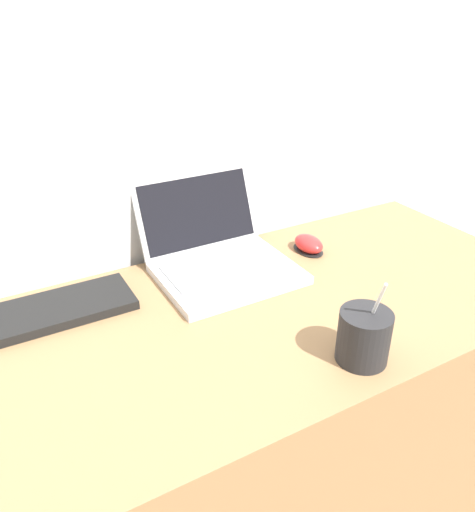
# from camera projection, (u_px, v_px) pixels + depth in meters

# --- Properties ---
(wall_back) EXTENTS (7.00, 0.04, 2.50)m
(wall_back) POSITION_uv_depth(u_px,v_px,m) (169.00, 21.00, 1.06)
(wall_back) COLOR silver
(wall_back) RESTS_ON ground_plane
(desk) EXTENTS (1.44, 0.62, 0.71)m
(desk) POSITION_uv_depth(u_px,v_px,m) (249.00, 434.00, 1.21)
(desk) COLOR #936D47
(desk) RESTS_ON ground_plane
(laptop) EXTENTS (0.31, 0.33, 0.21)m
(laptop) POSITION_uv_depth(u_px,v_px,m) (217.00, 251.00, 1.19)
(laptop) COLOR silver
(laptop) RESTS_ON desk
(drink_cup) EXTENTS (0.09, 0.09, 0.18)m
(drink_cup) POSITION_uv_depth(u_px,v_px,m) (364.00, 336.00, 0.89)
(drink_cup) COLOR #232326
(drink_cup) RESTS_ON desk
(computer_mouse) EXTENTS (0.06, 0.09, 0.04)m
(computer_mouse) POSITION_uv_depth(u_px,v_px,m) (309.00, 245.00, 1.28)
(computer_mouse) COLOR black
(computer_mouse) RESTS_ON desk
(external_keyboard) EXTENTS (0.40, 0.14, 0.02)m
(external_keyboard) POSITION_uv_depth(u_px,v_px,m) (33.00, 316.00, 1.01)
(external_keyboard) COLOR black
(external_keyboard) RESTS_ON desk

